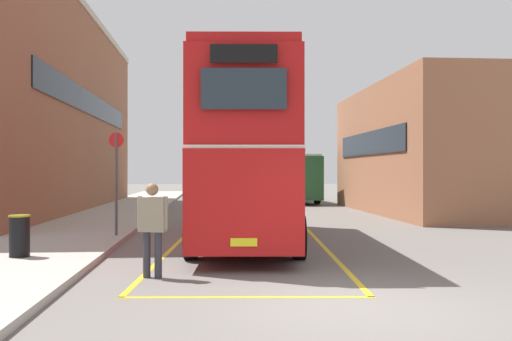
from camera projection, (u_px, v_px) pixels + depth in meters
ground_plane at (263, 221)px, 22.85m from camera, size 135.60×135.60×0.00m
sidewalk_left at (108, 216)px, 24.75m from camera, size 4.00×57.60×0.14m
brick_building_left at (29, 110)px, 28.54m from camera, size 6.21×25.25×10.14m
depot_building_right at (437, 150)px, 27.72m from camera, size 6.78×14.03×6.08m
double_decker_bus at (246, 153)px, 16.15m from camera, size 3.24×10.31×4.75m
single_deck_bus at (288, 177)px, 37.28m from camera, size 3.21×8.59×3.02m
pedestrian_boarding at (152, 222)px, 10.75m from camera, size 0.58×0.34×1.78m
litter_bin at (20, 236)px, 12.45m from camera, size 0.46×0.46×0.91m
bus_stop_sign at (116, 174)px, 16.66m from camera, size 0.44×0.11×3.00m
bay_marking_yellow at (249, 251)px, 14.26m from camera, size 4.94×12.45×0.01m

